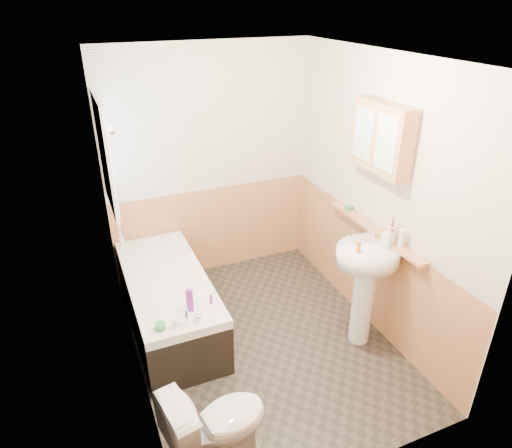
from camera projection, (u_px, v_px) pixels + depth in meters
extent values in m
plane|color=#2B261E|center=(262.00, 341.00, 4.24)|extent=(2.80, 2.80, 0.00)
plane|color=white|center=(265.00, 57.00, 3.11)|extent=(2.80, 2.80, 0.00)
cube|color=beige|center=(210.00, 166.00, 4.83)|extent=(2.20, 0.02, 2.50)
cube|color=beige|center=(366.00, 326.00, 2.52)|extent=(2.20, 0.02, 2.50)
cube|color=beige|center=(123.00, 247.00, 3.29)|extent=(0.02, 2.80, 2.50)
cube|color=beige|center=(377.00, 199.00, 4.06)|extent=(0.02, 2.80, 2.50)
cube|color=tan|center=(366.00, 271.00, 4.39)|extent=(0.01, 2.80, 1.00)
cube|color=tan|center=(351.00, 417.00, 2.87)|extent=(2.20, 0.01, 1.00)
cube|color=tan|center=(214.00, 229.00, 5.15)|extent=(2.20, 0.01, 1.00)
cube|color=white|center=(126.00, 247.00, 3.30)|extent=(0.01, 2.80, 2.50)
cube|color=white|center=(135.00, 127.00, 4.34)|extent=(0.75, 0.01, 1.50)
cube|color=white|center=(105.00, 155.00, 3.90)|extent=(0.03, 0.79, 0.99)
cube|color=white|center=(107.00, 155.00, 3.91)|extent=(0.01, 0.70, 0.90)
cube|color=white|center=(107.00, 155.00, 3.91)|extent=(0.01, 0.04, 0.90)
cube|color=black|center=(169.00, 305.00, 4.32)|extent=(0.70, 1.66, 0.49)
cube|color=white|center=(166.00, 280.00, 4.19)|extent=(0.70, 1.66, 0.08)
cube|color=white|center=(167.00, 281.00, 4.20)|extent=(0.56, 1.52, 0.04)
cylinder|color=silver|center=(186.00, 317.00, 3.55)|extent=(0.04, 0.04, 0.14)
sphere|color=silver|center=(175.00, 323.00, 3.53)|extent=(0.06, 0.06, 0.06)
sphere|color=silver|center=(198.00, 317.00, 3.59)|extent=(0.06, 0.06, 0.06)
cylinder|color=silver|center=(113.00, 180.00, 3.85)|extent=(0.02, 0.02, 1.25)
cylinder|color=silver|center=(122.00, 239.00, 4.11)|extent=(0.05, 0.05, 0.02)
cylinder|color=silver|center=(102.00, 112.00, 3.59)|extent=(0.05, 0.05, 0.02)
cylinder|color=silver|center=(112.00, 131.00, 3.68)|extent=(0.07, 0.08, 0.09)
imported|color=white|center=(217.00, 426.00, 3.00)|extent=(0.77, 0.51, 0.69)
cylinder|color=white|center=(362.00, 304.00, 4.09)|extent=(0.19, 0.19, 0.80)
ellipsoid|color=white|center=(369.00, 254.00, 3.86)|extent=(0.58, 0.47, 0.16)
cylinder|color=silver|center=(352.00, 238.00, 3.85)|extent=(0.03, 0.03, 0.08)
cylinder|color=silver|center=(373.00, 233.00, 3.93)|extent=(0.03, 0.03, 0.08)
cylinder|color=silver|center=(365.00, 233.00, 3.86)|extent=(0.02, 0.11, 0.09)
cube|color=tan|center=(375.00, 230.00, 4.06)|extent=(0.10, 1.29, 0.03)
cube|color=tan|center=(382.00, 138.00, 3.69)|extent=(0.15, 0.63, 0.57)
cube|color=silver|center=(386.00, 144.00, 3.54)|extent=(0.01, 0.24, 0.43)
cube|color=silver|center=(363.00, 134.00, 3.79)|extent=(0.01, 0.24, 0.43)
cylinder|color=silver|center=(402.00, 238.00, 3.73)|extent=(0.05, 0.05, 0.16)
cone|color=maroon|center=(392.00, 227.00, 3.82)|extent=(0.06, 0.06, 0.25)
cylinder|color=#388447|center=(348.00, 208.00, 4.39)|extent=(0.09, 0.09, 0.05)
imported|color=silver|center=(388.00, 242.00, 3.81)|extent=(0.13, 0.20, 0.08)
cylinder|color=orange|center=(359.00, 247.00, 3.71)|extent=(0.05, 0.05, 0.09)
cube|color=purple|center=(190.00, 300.00, 3.68)|extent=(0.06, 0.05, 0.20)
cylinder|color=#388447|center=(160.00, 326.00, 3.51)|extent=(0.11, 0.11, 0.05)
cylinder|color=purple|center=(211.00, 299.00, 3.80)|extent=(0.03, 0.03, 0.08)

